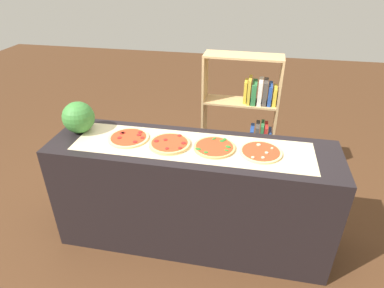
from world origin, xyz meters
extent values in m
plane|color=#4C2D19|center=(0.00, 0.00, 0.00)|extent=(12.00, 12.00, 0.00)
cube|color=black|center=(0.00, 0.00, 0.46)|extent=(2.15, 0.59, 0.92)
cube|color=beige|center=(0.00, 0.00, 0.92)|extent=(1.75, 0.44, 0.00)
cylinder|color=#E5C17F|center=(-0.50, 0.02, 0.93)|extent=(0.31, 0.31, 0.01)
cylinder|color=red|center=(-0.50, 0.02, 0.94)|extent=(0.27, 0.27, 0.00)
cylinder|color=maroon|center=(-0.57, 0.06, 0.94)|extent=(0.03, 0.03, 0.00)
cylinder|color=maroon|center=(-0.56, 0.07, 0.94)|extent=(0.03, 0.03, 0.00)
cylinder|color=maroon|center=(-0.56, -0.02, 0.94)|extent=(0.03, 0.03, 0.00)
cylinder|color=maroon|center=(-0.42, -0.05, 0.94)|extent=(0.03, 0.03, 0.00)
cylinder|color=maroon|center=(-0.43, 0.10, 0.94)|extent=(0.03, 0.03, 0.00)
cylinder|color=maroon|center=(-0.39, 0.02, 0.94)|extent=(0.03, 0.03, 0.00)
cylinder|color=maroon|center=(-0.43, 0.06, 0.94)|extent=(0.04, 0.04, 0.00)
cylinder|color=#DBB26B|center=(-0.17, -0.02, 0.93)|extent=(0.30, 0.30, 0.02)
cylinder|color=red|center=(-0.17, -0.02, 0.94)|extent=(0.27, 0.27, 0.00)
cylinder|color=maroon|center=(-0.06, -0.01, 0.95)|extent=(0.04, 0.04, 0.00)
cylinder|color=maroon|center=(-0.07, -0.09, 0.95)|extent=(0.03, 0.03, 0.00)
cylinder|color=maroon|center=(-0.16, -0.11, 0.95)|extent=(0.03, 0.03, 0.00)
cylinder|color=maroon|center=(-0.26, -0.02, 0.95)|extent=(0.03, 0.03, 0.00)
cylinder|color=maroon|center=(-0.20, 0.01, 0.95)|extent=(0.03, 0.03, 0.00)
cylinder|color=maroon|center=(-0.12, 0.09, 0.95)|extent=(0.03, 0.03, 0.00)
cylinder|color=tan|center=(0.17, 0.00, 0.93)|extent=(0.30, 0.30, 0.02)
cylinder|color=red|center=(0.17, 0.00, 0.94)|extent=(0.27, 0.27, 0.00)
ellipsoid|color=#286B23|center=(0.06, -0.06, 0.94)|extent=(0.06, 0.05, 0.00)
ellipsoid|color=#286B23|center=(0.12, -0.10, 0.94)|extent=(0.04, 0.04, 0.00)
ellipsoid|color=#286B23|center=(0.21, 0.08, 0.94)|extent=(0.04, 0.03, 0.00)
ellipsoid|color=#286B23|center=(0.26, 0.01, 0.94)|extent=(0.05, 0.05, 0.00)
ellipsoid|color=#286B23|center=(0.15, 0.10, 0.94)|extent=(0.04, 0.05, 0.00)
ellipsoid|color=#286B23|center=(0.26, -0.04, 0.94)|extent=(0.04, 0.04, 0.00)
ellipsoid|color=#286B23|center=(0.23, 0.11, 0.94)|extent=(0.04, 0.05, 0.00)
cylinder|color=#E5C17F|center=(0.50, 0.00, 0.93)|extent=(0.30, 0.30, 0.01)
cylinder|color=red|center=(0.50, 0.00, 0.94)|extent=(0.27, 0.27, 0.00)
cylinder|color=#C6B28E|center=(0.51, -0.09, 0.94)|extent=(0.02, 0.02, 0.01)
cylinder|color=#C6B28E|center=(0.54, -0.02, 0.94)|extent=(0.02, 0.02, 0.01)
cylinder|color=#C6B28E|center=(0.44, -0.10, 0.94)|extent=(0.02, 0.02, 0.01)
cylinder|color=#C6B28E|center=(0.48, 0.08, 0.94)|extent=(0.03, 0.03, 0.01)
cylinder|color=#C6B28E|center=(0.57, 0.05, 0.94)|extent=(0.02, 0.02, 0.01)
sphere|color=#387A33|center=(-0.91, 0.06, 1.04)|extent=(0.25, 0.25, 0.25)
cube|color=tan|center=(0.64, 0.94, 0.68)|extent=(0.03, 0.24, 1.36)
cube|color=tan|center=(-0.06, 0.95, 0.68)|extent=(0.03, 0.24, 1.36)
cube|color=tan|center=(0.29, 0.95, 0.01)|extent=(0.69, 0.26, 0.02)
cube|color=#B22823|center=(0.61, 0.94, 0.11)|extent=(0.03, 0.16, 0.19)
cube|color=silver|center=(0.56, 0.94, 0.14)|extent=(0.04, 0.17, 0.25)
cube|color=#753384|center=(0.52, 0.94, 0.14)|extent=(0.04, 0.16, 0.24)
cube|color=gold|center=(0.48, 0.94, 0.15)|extent=(0.05, 0.14, 0.26)
cube|color=#47423D|center=(0.43, 0.94, 0.14)|extent=(0.04, 0.20, 0.24)
cube|color=#2D753D|center=(0.39, 0.94, 0.14)|extent=(0.03, 0.20, 0.24)
cube|color=#B22823|center=(0.35, 0.94, 0.15)|extent=(0.03, 0.20, 0.26)
cube|color=tan|center=(0.29, 0.95, 0.46)|extent=(0.69, 0.26, 0.02)
cube|color=#234799|center=(0.61, 0.94, 0.55)|extent=(0.03, 0.16, 0.16)
cube|color=#B22823|center=(0.57, 0.94, 0.57)|extent=(0.04, 0.18, 0.22)
cube|color=#2D753D|center=(0.53, 0.94, 0.58)|extent=(0.03, 0.17, 0.23)
cube|color=#47423D|center=(0.48, 0.94, 0.57)|extent=(0.04, 0.19, 0.22)
cube|color=#234799|center=(0.43, 0.94, 0.55)|extent=(0.04, 0.20, 0.18)
cube|color=tan|center=(0.29, 0.95, 0.90)|extent=(0.69, 0.26, 0.02)
cube|color=gold|center=(0.60, 0.94, 0.99)|extent=(0.04, 0.17, 0.17)
cube|color=#234799|center=(0.56, 0.94, 1.01)|extent=(0.04, 0.19, 0.19)
cube|color=#47423D|center=(0.52, 0.94, 1.02)|extent=(0.04, 0.19, 0.22)
cube|color=silver|center=(0.47, 0.94, 1.02)|extent=(0.04, 0.19, 0.23)
cube|color=#2D753D|center=(0.41, 0.94, 1.01)|extent=(0.05, 0.21, 0.20)
cube|color=gold|center=(0.37, 0.94, 1.03)|extent=(0.03, 0.19, 0.24)
cube|color=gold|center=(0.33, 0.95, 1.02)|extent=(0.03, 0.14, 0.21)
cube|color=tan|center=(0.29, 0.95, 1.35)|extent=(0.69, 0.26, 0.02)
camera|label=1|loc=(0.40, -2.03, 2.15)|focal=30.65mm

